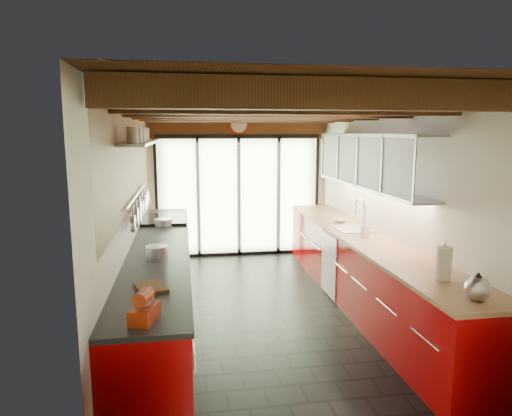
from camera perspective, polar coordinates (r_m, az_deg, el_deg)
name	(u,v)px	position (r m, az deg, el deg)	size (l,w,h in m)	color
ground	(266,311)	(5.87, 1.22, -12.77)	(5.50, 5.50, 0.00)	black
room_shell	(266,180)	(5.46, 1.28, 3.51)	(5.50, 5.50, 5.50)	silver
ceiling_beams	(261,112)	(5.81, 0.62, 11.86)	(3.14, 5.06, 4.90)	#593316
glass_door	(239,164)	(8.11, -2.17, 5.52)	(2.95, 0.10, 2.90)	#C6EAAD
left_counter	(161,281)	(5.63, -11.80, -8.95)	(0.68, 5.00, 0.92)	#B50609
range_stove	(165,250)	(7.02, -11.28, -5.15)	(0.66, 0.90, 0.97)	silver
right_counter	(363,271)	(6.06, 13.28, -7.67)	(0.68, 5.00, 0.92)	#B50609
sink_assembly	(354,227)	(6.30, 12.19, -2.28)	(0.45, 0.52, 0.43)	silver
upper_cabinets_right	(370,161)	(6.14, 14.07, 5.74)	(0.34, 3.00, 3.00)	silver
left_wall_fixtures	(142,169)	(5.67, -14.11, 4.78)	(0.28, 2.60, 0.96)	silver
stand_mixer	(144,308)	(3.34, -13.77, -12.06)	(0.22, 0.29, 0.23)	#B52F0E
pot_large	(157,253)	(4.83, -12.31, -5.49)	(0.23, 0.23, 0.14)	silver
pot_small	(163,222)	(6.53, -11.50, -1.76)	(0.26, 0.26, 0.10)	silver
cutting_board	(151,287)	(3.98, -12.97, -9.64)	(0.23, 0.32, 0.03)	brown
kettle	(478,287)	(4.01, 25.96, -8.90)	(0.26, 0.28, 0.24)	silver
paper_towel	(444,264)	(4.37, 22.43, -6.51)	(0.16, 0.16, 0.36)	white
soap_bottle	(366,229)	(5.89, 13.57, -2.54)	(0.09, 0.09, 0.20)	silver
bowl	(340,221)	(6.76, 10.51, -1.57)	(0.19, 0.19, 0.05)	silver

